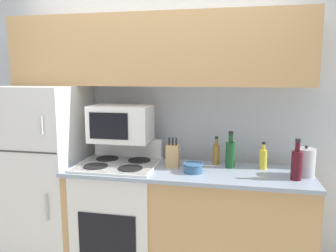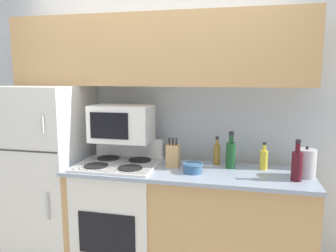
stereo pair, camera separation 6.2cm
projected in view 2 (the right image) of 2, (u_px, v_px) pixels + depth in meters
wall_back at (162, 118)px, 3.08m from camera, size 8.00×0.05×2.55m
lower_cabinets at (186, 223)px, 2.70m from camera, size 1.93×0.61×0.93m
refrigerator at (50, 173)px, 2.99m from camera, size 0.63×0.73×1.58m
upper_cabinets at (156, 51)px, 2.79m from camera, size 2.56×0.36×0.59m
stove at (120, 215)px, 2.81m from camera, size 0.65×0.59×1.11m
microwave at (122, 123)px, 2.81m from camera, size 0.51×0.32×0.31m
knife_block at (173, 156)px, 2.68m from camera, size 0.10×0.10×0.25m
bowl at (193, 168)px, 2.53m from camera, size 0.16×0.16×0.07m
bottle_cooking_spray at (264, 159)px, 2.61m from camera, size 0.06×0.06×0.22m
bottle_wine_red at (297, 165)px, 2.32m from camera, size 0.08×0.08×0.30m
bottle_vinegar at (217, 154)px, 2.74m from camera, size 0.06×0.06×0.24m
bottle_wine_green at (231, 154)px, 2.64m from camera, size 0.08×0.08×0.30m
kettle at (306, 163)px, 2.41m from camera, size 0.14×0.14×0.23m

